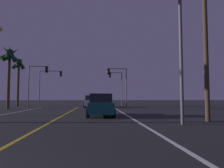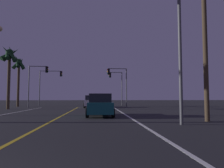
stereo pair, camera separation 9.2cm
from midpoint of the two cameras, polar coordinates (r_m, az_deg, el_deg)
The scene contains 12 objects.
lane_edge_right at distance 13.11m, azimuth 6.21°, elevation -9.92°, with size 0.16×32.88×0.01m, color silver.
lane_center_divider at distance 13.17m, azimuth -16.20°, elevation -9.76°, with size 0.16×32.88×0.01m, color gold.
car_ahead_far at distance 29.48m, azimuth -5.84°, elevation -4.86°, with size 2.02×4.30×1.70m.
car_lead_same_lane at distance 15.82m, azimuth -3.35°, elevation -5.89°, with size 2.02×4.30×1.70m.
traffic_light_near_right at distance 30.04m, azimuth 1.39°, elevation 1.56°, with size 2.91×0.36×5.66m.
traffic_light_near_left at distance 31.06m, azimuth -19.95°, elevation 1.88°, with size 2.77×0.36×5.89m.
traffic_light_far_right at distance 35.52m, azimuth 0.98°, elevation 0.82°, with size 2.35×0.36×5.77m.
traffic_light_far_left at distance 36.25m, azimuth -16.81°, elevation 1.16°, with size 3.83×0.36×5.91m.
street_lamp_right_near at distance 11.73m, azimuth 15.67°, elevation 12.79°, with size 2.33×0.44×7.35m.
utility_pole_right at distance 14.25m, azimuth 24.22°, elevation 14.13°, with size 2.20×0.28×10.86m.
palm_tree_left_mid at distance 28.19m, azimuth -26.64°, elevation 6.35°, with size 2.20×2.18×7.73m.
palm_tree_left_far at distance 35.16m, azimuth -24.50°, elevation 4.41°, with size 2.03×2.12×7.94m.
Camera 1 is at (2.63, -2.38, 1.43)m, focal length 33.04 mm.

